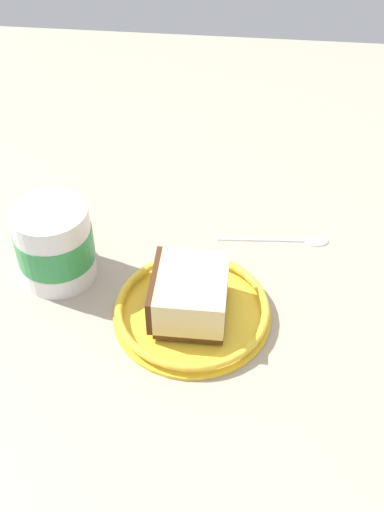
{
  "coord_description": "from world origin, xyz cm",
  "views": [
    {
      "loc": [
        -51.06,
        -7.95,
        50.09
      ],
      "look_at": [
        -1.74,
        -2.63,
        3.0
      ],
      "focal_mm": 43.63,
      "sensor_mm": 36.0,
      "label": 1
    }
  ],
  "objects": [
    {
      "name": "tea_mug",
      "position": [
        -2.89,
        12.33,
        4.68
      ],
      "size": [
        10.67,
        8.51,
        9.28
      ],
      "color": "white",
      "rests_on": "ground_plane"
    },
    {
      "name": "ground_plane",
      "position": [
        0.0,
        0.0,
        -1.44
      ],
      "size": [
        122.6,
        122.6,
        2.89
      ],
      "primitive_type": "cube",
      "color": "tan"
    },
    {
      "name": "teaspoon",
      "position": [
        5.37,
        -14.53,
        0.35
      ],
      "size": [
        2.26,
        13.46,
        0.8
      ],
      "color": "silver",
      "rests_on": "ground_plane"
    },
    {
      "name": "cake_slice",
      "position": [
        -7.75,
        -3.03,
        3.32
      ],
      "size": [
        8.57,
        7.73,
        4.88
      ],
      "color": "#472814",
      "rests_on": "small_plate"
    },
    {
      "name": "small_plate",
      "position": [
        -7.75,
        -3.29,
        0.85
      ],
      "size": [
        16.76,
        16.76,
        1.72
      ],
      "color": "yellow",
      "rests_on": "ground_plane"
    }
  ]
}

